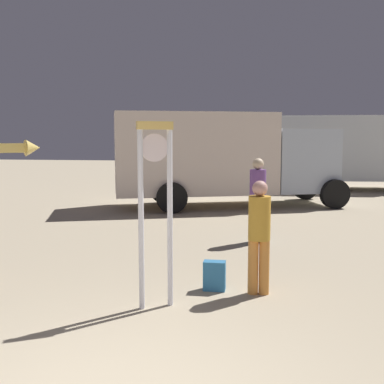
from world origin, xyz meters
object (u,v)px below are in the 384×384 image
object	(u,v)px
person_distant	(258,196)
box_truck_near	(220,156)
box_truck_far	(352,150)
standing_clock	(155,198)
person_near_clock	(259,231)
backpack	(214,276)

from	to	relation	value
person_distant	box_truck_near	xyz separation A→B (m)	(-1.27, 5.01, 0.62)
person_distant	box_truck_far	xyz separation A→B (m)	(3.66, 10.64, 0.68)
person_distant	box_truck_far	bearing A→B (deg)	71.03
standing_clock	person_near_clock	bearing A→B (deg)	28.77
person_near_clock	box_truck_far	xyz separation A→B (m)	(3.57, 13.88, 0.77)
box_truck_near	box_truck_far	world-z (taller)	box_truck_far
standing_clock	person_distant	xyz separation A→B (m)	(1.20, 3.95, -0.44)
standing_clock	person_distant	world-z (taller)	standing_clock
standing_clock	person_distant	size ratio (longest dim) A/B	1.35
person_near_clock	backpack	world-z (taller)	person_near_clock
person_distant	box_truck_near	bearing A→B (deg)	104.28
person_near_clock	backpack	distance (m)	0.92
backpack	box_truck_far	size ratio (longest dim) A/B	0.06
backpack	standing_clock	bearing A→B (deg)	-130.79
standing_clock	person_near_clock	xyz separation A→B (m)	(1.29, 0.71, -0.53)
backpack	box_truck_near	size ratio (longest dim) A/B	0.06
person_near_clock	box_truck_near	distance (m)	8.39
standing_clock	box_truck_near	xyz separation A→B (m)	(-0.08, 8.95, 0.19)
standing_clock	box_truck_near	size ratio (longest dim) A/B	0.32
person_near_clock	backpack	xyz separation A→B (m)	(-0.62, 0.07, -0.68)
standing_clock	box_truck_far	bearing A→B (deg)	71.59
backpack	box_truck_far	world-z (taller)	box_truck_far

